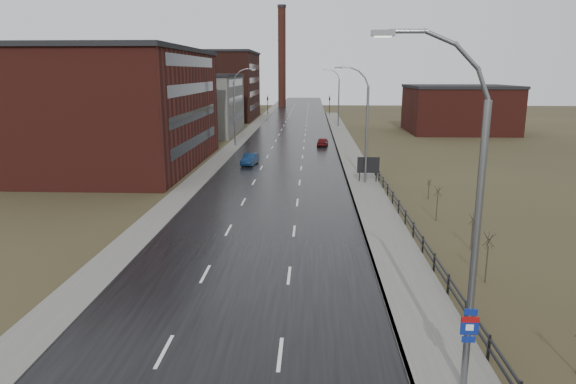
# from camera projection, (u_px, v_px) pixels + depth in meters

# --- Properties ---
(road) EXTENTS (14.00, 300.00, 0.06)m
(road) POSITION_uv_depth(u_px,v_px,m) (288.00, 148.00, 74.65)
(road) COLOR black
(road) RESTS_ON ground
(sidewalk_right) EXTENTS (3.20, 180.00, 0.18)m
(sidewalk_right) POSITION_uv_depth(u_px,v_px,m) (364.00, 185.00, 49.94)
(sidewalk_right) COLOR #595651
(sidewalk_right) RESTS_ON ground
(curb_right) EXTENTS (0.16, 180.00, 0.18)m
(curb_right) POSITION_uv_depth(u_px,v_px,m) (348.00, 185.00, 50.01)
(curb_right) COLOR slate
(curb_right) RESTS_ON ground
(sidewalk_left) EXTENTS (2.40, 260.00, 0.12)m
(sidewalk_left) POSITION_uv_depth(u_px,v_px,m) (232.00, 147.00, 75.01)
(sidewalk_left) COLOR #595651
(sidewalk_left) RESTS_ON ground
(warehouse_near) EXTENTS (22.44, 28.56, 13.50)m
(warehouse_near) POSITION_uv_depth(u_px,v_px,m) (101.00, 108.00, 59.47)
(warehouse_near) COLOR #471914
(warehouse_near) RESTS_ON ground
(warehouse_mid) EXTENTS (16.32, 20.40, 10.50)m
(warehouse_mid) POSITION_uv_depth(u_px,v_px,m) (192.00, 104.00, 91.77)
(warehouse_mid) COLOR slate
(warehouse_mid) RESTS_ON ground
(warehouse_far) EXTENTS (26.52, 24.48, 15.50)m
(warehouse_far) POSITION_uv_depth(u_px,v_px,m) (200.00, 85.00, 120.60)
(warehouse_far) COLOR #331611
(warehouse_far) RESTS_ON ground
(building_right) EXTENTS (18.36, 16.32, 8.50)m
(building_right) POSITION_uv_depth(u_px,v_px,m) (459.00, 109.00, 93.73)
(building_right) COLOR #471914
(building_right) RESTS_ON ground
(smokestack) EXTENTS (2.70, 2.70, 30.70)m
(smokestack) POSITION_uv_depth(u_px,v_px,m) (282.00, 57.00, 158.92)
(smokestack) COLOR #331611
(smokestack) RESTS_ON ground
(streetlight_main) EXTENTS (3.91, 0.29, 12.11)m
(streetlight_main) POSITION_uv_depth(u_px,v_px,m) (467.00, 224.00, 16.48)
(streetlight_main) COLOR slate
(streetlight_main) RESTS_ON ground
(streetlight_right_mid) EXTENTS (3.36, 0.28, 11.35)m
(streetlight_right_mid) POSITION_uv_depth(u_px,v_px,m) (364.00, 125.00, 49.61)
(streetlight_right_mid) COLOR slate
(streetlight_right_mid) RESTS_ON ground
(streetlight_left) EXTENTS (3.36, 0.28, 11.35)m
(streetlight_left) POSITION_uv_depth(u_px,v_px,m) (236.00, 107.00, 75.62)
(streetlight_left) COLOR slate
(streetlight_left) RESTS_ON ground
(streetlight_right_far) EXTENTS (3.36, 0.28, 11.35)m
(streetlight_right_far) POSITION_uv_depth(u_px,v_px,m) (337.00, 98.00, 102.12)
(streetlight_right_far) COLOR slate
(streetlight_right_far) RESTS_ON ground
(guardrail) EXTENTS (0.10, 53.05, 1.10)m
(guardrail) POSITION_uv_depth(u_px,v_px,m) (415.00, 231.00, 33.49)
(guardrail) COLOR black
(guardrail) RESTS_ON ground
(shrub_c) EXTENTS (0.65, 0.68, 2.75)m
(shrub_c) POSITION_uv_depth(u_px,v_px,m) (487.00, 256.00, 26.75)
(shrub_c) COLOR #382D23
(shrub_c) RESTS_ON ground
(shrub_d) EXTENTS (0.54, 0.56, 2.26)m
(shrub_d) POSITION_uv_depth(u_px,v_px,m) (472.00, 231.00, 31.85)
(shrub_d) COLOR #382D23
(shrub_d) RESTS_ON ground
(shrub_e) EXTENTS (0.62, 0.65, 2.63)m
(shrub_e) POSITION_uv_depth(u_px,v_px,m) (437.00, 202.00, 38.03)
(shrub_e) COLOR #382D23
(shrub_e) RESTS_ON ground
(shrub_f) EXTENTS (0.42, 0.44, 1.73)m
(shrub_f) POSITION_uv_depth(u_px,v_px,m) (429.00, 189.00, 44.73)
(shrub_f) COLOR #382D23
(shrub_f) RESTS_ON ground
(billboard) EXTENTS (2.19, 0.17, 2.64)m
(billboard) POSITION_uv_depth(u_px,v_px,m) (368.00, 166.00, 50.83)
(billboard) COLOR black
(billboard) RESTS_ON ground
(traffic_light_left) EXTENTS (0.58, 2.73, 5.30)m
(traffic_light_left) POSITION_uv_depth(u_px,v_px,m) (268.00, 97.00, 132.32)
(traffic_light_left) COLOR black
(traffic_light_left) RESTS_ON ground
(traffic_light_right) EXTENTS (0.58, 2.73, 5.30)m
(traffic_light_right) POSITION_uv_depth(u_px,v_px,m) (330.00, 97.00, 131.61)
(traffic_light_right) COLOR black
(traffic_light_right) RESTS_ON ground
(car_near) EXTENTS (1.90, 4.22, 1.34)m
(car_near) POSITION_uv_depth(u_px,v_px,m) (250.00, 160.00, 60.95)
(car_near) COLOR #0D2244
(car_near) RESTS_ON ground
(car_far) EXTENTS (1.89, 3.96, 1.31)m
(car_far) POSITION_uv_depth(u_px,v_px,m) (323.00, 142.00, 76.35)
(car_far) COLOR #560E11
(car_far) RESTS_ON ground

